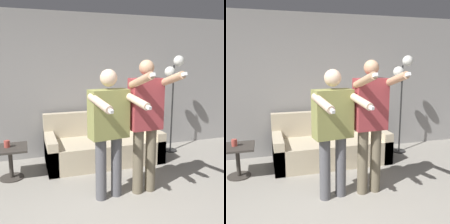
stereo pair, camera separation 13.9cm
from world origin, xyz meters
TOP-DOWN VIEW (x-y plane):
  - wall_back at (0.00, 2.84)m, footprint 10.00×0.05m
  - couch at (0.39, 2.31)m, footprint 1.97×0.89m
  - person_left at (0.11, 1.04)m, footprint 0.62×0.73m
  - person_right at (0.61, 1.04)m, footprint 0.51×0.67m
  - cat at (0.89, 2.64)m, footprint 0.50×0.15m
  - floor_lamp at (1.81, 2.39)m, footprint 0.38×0.25m
  - side_table at (-1.13, 2.05)m, footprint 0.50×0.50m
  - cup at (-1.16, 2.06)m, footprint 0.08×0.08m

SIDE VIEW (x-z plane):
  - couch at x=0.39m, z-range -0.16..0.69m
  - side_table at x=-1.13m, z-range 0.11..0.60m
  - cup at x=-1.16m, z-range 0.49..0.59m
  - cat at x=0.89m, z-range 0.83..1.02m
  - person_left at x=0.11m, z-range 0.14..1.80m
  - person_right at x=0.61m, z-range 0.14..1.91m
  - wall_back at x=0.00m, z-range 0.00..2.60m
  - floor_lamp at x=1.81m, z-range 0.55..2.40m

